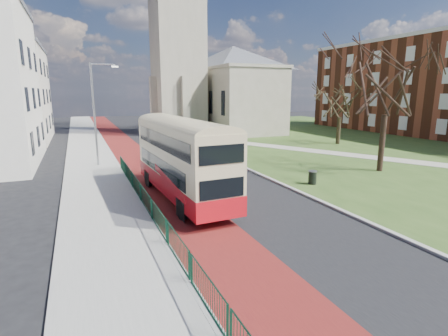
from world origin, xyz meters
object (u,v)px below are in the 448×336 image
winter_tree_near (389,68)px  winter_tree_far (341,96)px  litter_bin (312,177)px  bus (182,156)px  streetlamp (96,109)px

winter_tree_near → winter_tree_far: winter_tree_near is taller
litter_bin → bus: bearing=178.0°
streetlamp → winter_tree_far: 26.36m
litter_bin → winter_tree_far: bearing=44.9°
bus → litter_bin: (8.64, -0.31, -2.00)m
streetlamp → bus: bearing=-71.8°
winter_tree_far → winter_tree_near: bearing=-118.2°
streetlamp → winter_tree_far: size_ratio=1.01×
winter_tree_near → winter_tree_far: size_ratio=1.37×
winter_tree_near → litter_bin: (-7.17, -1.28, -7.10)m
winter_tree_near → streetlamp: bearing=152.2°
streetlamp → bus: streetlamp is taller
winter_tree_far → litter_bin: size_ratio=8.92×
bus → winter_tree_near: winter_tree_near is taller
bus → winter_tree_near: size_ratio=0.97×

